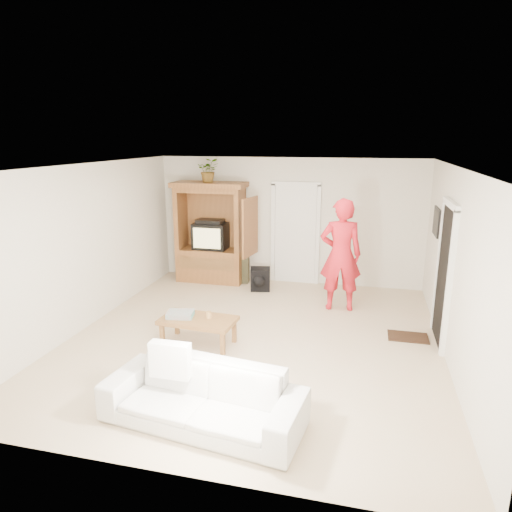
{
  "coord_description": "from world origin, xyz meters",
  "views": [
    {
      "loc": [
        1.56,
        -6.25,
        2.99
      ],
      "look_at": [
        -0.11,
        0.6,
        1.15
      ],
      "focal_mm": 32.0,
      "sensor_mm": 36.0,
      "label": 1
    }
  ],
  "objects": [
    {
      "name": "coffee_table",
      "position": [
        -0.75,
        -0.38,
        0.36
      ],
      "size": [
        1.14,
        0.68,
        0.41
      ],
      "rotation": [
        0.0,
        0.0,
        -0.08
      ],
      "color": "olive",
      "rests_on": "floor"
    },
    {
      "name": "armoire",
      "position": [
        -1.58,
        2.66,
        0.91
      ],
      "size": [
        1.82,
        1.14,
        2.1
      ],
      "color": "#965D2E",
      "rests_on": "floor"
    },
    {
      "name": "wall_front",
      "position": [
        0.0,
        -3.0,
        1.3
      ],
      "size": [
        5.5,
        0.0,
        5.5
      ],
      "primitive_type": "plane",
      "rotation": [
        -1.57,
        0.0,
        0.0
      ],
      "color": "silver",
      "rests_on": "floor"
    },
    {
      "name": "doormat",
      "position": [
        2.3,
        0.6,
        0.01
      ],
      "size": [
        0.6,
        0.4,
        0.02
      ],
      "primitive_type": "cube",
      "color": "#382316",
      "rests_on": "floor"
    },
    {
      "name": "plant",
      "position": [
        -1.6,
        2.63,
        2.34
      ],
      "size": [
        0.53,
        0.49,
        0.48
      ],
      "primitive_type": "imported",
      "rotation": [
        0.0,
        0.0,
        0.31
      ],
      "color": "#4C7238",
      "rests_on": "armoire"
    },
    {
      "name": "ceiling",
      "position": [
        0.0,
        0.0,
        2.6
      ],
      "size": [
        6.0,
        6.0,
        0.0
      ],
      "primitive_type": "plane",
      "rotation": [
        3.14,
        0.0,
        0.0
      ],
      "color": "white",
      "rests_on": "floor"
    },
    {
      "name": "backpack_black",
      "position": [
        -0.42,
        2.2,
        0.24
      ],
      "size": [
        0.42,
        0.3,
        0.47
      ],
      "primitive_type": null,
      "rotation": [
        0.0,
        0.0,
        0.22
      ],
      "color": "black",
      "rests_on": "floor"
    },
    {
      "name": "wall_back",
      "position": [
        0.0,
        3.0,
        1.3
      ],
      "size": [
        5.5,
        0.0,
        5.5
      ],
      "primitive_type": "plane",
      "rotation": [
        1.57,
        0.0,
        0.0
      ],
      "color": "silver",
      "rests_on": "floor"
    },
    {
      "name": "floor",
      "position": [
        0.0,
        0.0,
        0.0
      ],
      "size": [
        6.0,
        6.0,
        0.0
      ],
      "primitive_type": "plane",
      "color": "tan",
      "rests_on": "ground"
    },
    {
      "name": "framed_picture",
      "position": [
        2.73,
        1.9,
        1.6
      ],
      "size": [
        0.03,
        0.6,
        0.48
      ],
      "primitive_type": "cube",
      "color": "black",
      "rests_on": "wall_right"
    },
    {
      "name": "sofa",
      "position": [
        -0.01,
        -2.2,
        0.31
      ],
      "size": [
        2.25,
        1.12,
        0.63
      ],
      "primitive_type": "imported",
      "rotation": [
        0.0,
        0.0,
        -0.13
      ],
      "color": "silver",
      "rests_on": "floor"
    },
    {
      "name": "towel",
      "position": [
        -1.03,
        -0.38,
        0.45
      ],
      "size": [
        0.42,
        0.34,
        0.08
      ],
      "primitive_type": "cube",
      "rotation": [
        0.0,
        0.0,
        0.18
      ],
      "color": "#CC4447",
      "rests_on": "coffee_table"
    },
    {
      "name": "door_back",
      "position": [
        0.15,
        2.97,
        1.02
      ],
      "size": [
        0.85,
        0.05,
        2.04
      ],
      "primitive_type": "cube",
      "color": "white",
      "rests_on": "floor"
    },
    {
      "name": "wall_left",
      "position": [
        -2.75,
        0.0,
        1.3
      ],
      "size": [
        0.0,
        6.0,
        6.0
      ],
      "primitive_type": "plane",
      "rotation": [
        1.57,
        0.0,
        1.57
      ],
      "color": "silver",
      "rests_on": "floor"
    },
    {
      "name": "backpack_olive",
      "position": [
        -0.94,
        2.68,
        0.31
      ],
      "size": [
        0.35,
        0.27,
        0.62
      ],
      "primitive_type": null,
      "rotation": [
        0.0,
        0.0,
        0.11
      ],
      "color": "#47442B",
      "rests_on": "floor"
    },
    {
      "name": "man",
      "position": [
        1.17,
        1.59,
        1.0
      ],
      "size": [
        0.79,
        0.58,
        2.0
      ],
      "primitive_type": "imported",
      "rotation": [
        0.0,
        0.0,
        3.29
      ],
      "color": "red",
      "rests_on": "floor"
    },
    {
      "name": "candle",
      "position": [
        -0.6,
        -0.33,
        0.46
      ],
      "size": [
        0.08,
        0.08,
        0.1
      ],
      "primitive_type": "cylinder",
      "color": "tan",
      "rests_on": "coffee_table"
    },
    {
      "name": "wall_right",
      "position": [
        2.75,
        0.0,
        1.3
      ],
      "size": [
        0.0,
        6.0,
        6.0
      ],
      "primitive_type": "plane",
      "rotation": [
        1.57,
        0.0,
        -1.57
      ],
      "color": "silver",
      "rests_on": "floor"
    },
    {
      "name": "doorway_right",
      "position": [
        2.73,
        0.6,
        1.02
      ],
      "size": [
        0.05,
        0.9,
        2.04
      ],
      "primitive_type": "cube",
      "color": "black",
      "rests_on": "floor"
    }
  ]
}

